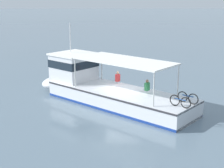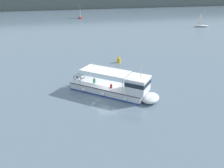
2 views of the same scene
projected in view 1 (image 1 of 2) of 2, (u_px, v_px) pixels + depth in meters
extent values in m
plane|color=slate|center=(124.00, 102.00, 22.73)|extent=(400.00, 400.00, 0.00)
cube|color=silver|center=(119.00, 98.00, 22.01)|extent=(10.23, 9.52, 1.10)
ellipsoid|color=silver|center=(59.00, 82.00, 25.92)|extent=(3.59, 3.66, 1.01)
cube|color=navy|center=(119.00, 104.00, 22.12)|extent=(10.26, 9.55, 0.16)
cube|color=#2D2D33|center=(119.00, 91.00, 21.89)|extent=(10.27, 9.57, 0.10)
cube|color=silver|center=(74.00, 67.00, 24.40)|extent=(3.75, 3.76, 1.90)
cube|color=#19232D|center=(74.00, 63.00, 24.31)|extent=(3.82, 3.83, 0.56)
cube|color=white|center=(73.00, 54.00, 24.14)|extent=(3.97, 3.99, 0.12)
cube|color=white|center=(124.00, 61.00, 21.05)|extent=(6.98, 6.63, 0.10)
cylinder|color=silver|center=(75.00, 73.00, 22.38)|extent=(0.08, 0.08, 2.00)
cylinder|color=silver|center=(102.00, 67.00, 24.37)|extent=(0.08, 0.08, 2.00)
cylinder|color=silver|center=(154.00, 90.00, 18.28)|extent=(0.08, 0.08, 2.00)
cylinder|color=silver|center=(178.00, 81.00, 20.26)|extent=(0.08, 0.08, 2.00)
cylinder|color=silver|center=(70.00, 38.00, 24.03)|extent=(0.06, 0.06, 2.20)
sphere|color=white|center=(100.00, 85.00, 25.47)|extent=(0.36, 0.36, 0.36)
sphere|color=white|center=(133.00, 92.00, 23.39)|extent=(0.36, 0.36, 0.36)
sphere|color=white|center=(171.00, 101.00, 21.43)|extent=(0.36, 0.36, 0.36)
torus|color=black|center=(175.00, 100.00, 18.58)|extent=(0.54, 0.48, 0.66)
torus|color=black|center=(186.00, 103.00, 18.13)|extent=(0.54, 0.48, 0.66)
cylinder|color=#1E478C|center=(180.00, 99.00, 18.33)|extent=(0.57, 0.51, 0.06)
torus|color=black|center=(182.00, 97.00, 19.23)|extent=(0.54, 0.48, 0.66)
torus|color=black|center=(193.00, 99.00, 18.79)|extent=(0.54, 0.48, 0.66)
cylinder|color=#1E478C|center=(188.00, 96.00, 18.98)|extent=(0.57, 0.51, 0.06)
cube|color=#338C4C|center=(147.00, 87.00, 20.93)|extent=(0.38, 0.39, 0.52)
sphere|color=#9E7051|center=(147.00, 81.00, 20.83)|extent=(0.20, 0.20, 0.20)
cube|color=red|center=(118.00, 78.00, 23.21)|extent=(0.38, 0.39, 0.52)
sphere|color=tan|center=(118.00, 73.00, 23.11)|extent=(0.20, 0.20, 0.20)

